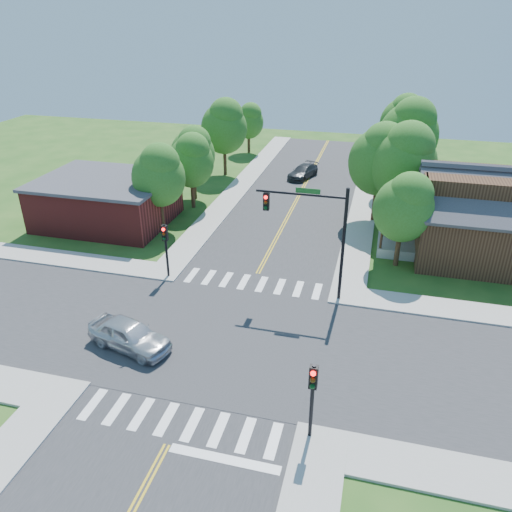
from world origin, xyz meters
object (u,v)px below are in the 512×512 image
(house_ne, at_px, (494,213))
(car_silver, at_px, (129,335))
(signal_pole_nw, at_px, (165,241))
(signal_pole_se, at_px, (313,389))
(signal_mast_ne, at_px, (315,224))
(car_dgrey, at_px, (303,172))

(house_ne, relative_size, car_silver, 2.62)
(signal_pole_nw, bearing_deg, car_silver, -81.55)
(signal_pole_se, distance_m, signal_pole_nw, 15.84)
(signal_pole_se, xyz_separation_m, house_ne, (9.51, 19.86, 0.67))
(signal_mast_ne, xyz_separation_m, signal_pole_nw, (-9.51, -0.01, -2.19))
(signal_pole_se, xyz_separation_m, car_dgrey, (-6.18, 34.31, -2.03))
(signal_pole_nw, bearing_deg, signal_pole_se, -45.00)
(house_ne, bearing_deg, signal_mast_ne, -142.32)
(signal_mast_ne, distance_m, signal_pole_nw, 9.76)
(signal_pole_nw, relative_size, car_silver, 0.76)
(signal_pole_se, relative_size, house_ne, 0.29)
(house_ne, xyz_separation_m, car_dgrey, (-15.69, 14.45, -2.69))
(house_ne, xyz_separation_m, car_silver, (-19.59, -16.16, -2.53))
(signal_pole_se, bearing_deg, car_silver, 159.88)
(signal_pole_se, height_order, house_ne, house_ne)
(car_silver, bearing_deg, signal_mast_ne, -32.95)
(car_silver, distance_m, car_dgrey, 30.86)
(car_silver, bearing_deg, signal_pole_se, -94.90)
(signal_pole_nw, distance_m, house_ne, 22.45)
(house_ne, height_order, car_silver, house_ne)
(house_ne, bearing_deg, signal_pole_nw, -157.31)
(signal_mast_ne, xyz_separation_m, car_dgrey, (-4.49, 23.10, -4.22))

